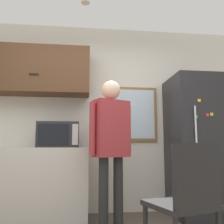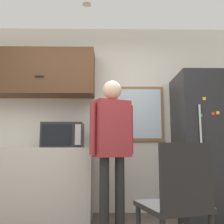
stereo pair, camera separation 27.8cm
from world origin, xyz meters
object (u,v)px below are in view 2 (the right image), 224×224
(microwave, at_px, (63,135))
(person, at_px, (112,137))
(chair, at_px, (178,199))
(refrigerator, at_px, (206,145))

(microwave, xyz_separation_m, person, (0.63, -0.35, -0.03))
(person, bearing_deg, chair, -88.36)
(refrigerator, bearing_deg, chair, -119.66)
(microwave, height_order, refrigerator, refrigerator)
(person, xyz_separation_m, refrigerator, (1.23, 0.36, -0.09))
(refrigerator, distance_m, chair, 1.58)
(microwave, xyz_separation_m, chair, (1.10, -1.31, -0.54))
(refrigerator, height_order, chair, refrigerator)
(person, relative_size, chair, 1.81)
(chair, bearing_deg, person, -81.35)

